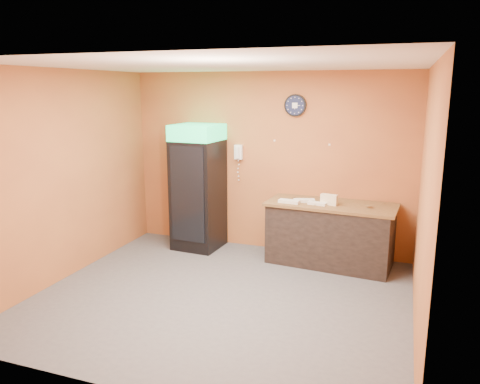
% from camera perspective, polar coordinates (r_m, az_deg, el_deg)
% --- Properties ---
extents(floor, '(4.50, 4.50, 0.00)m').
position_cam_1_polar(floor, '(5.98, -2.25, -12.66)').
color(floor, '#47474C').
rests_on(floor, ground).
extents(back_wall, '(4.50, 0.02, 2.80)m').
position_cam_1_polar(back_wall, '(7.39, 3.45, 3.62)').
color(back_wall, '#B46632').
rests_on(back_wall, floor).
extents(left_wall, '(0.02, 4.00, 2.80)m').
position_cam_1_polar(left_wall, '(6.69, -20.56, 1.89)').
color(left_wall, '#B46632').
rests_on(left_wall, floor).
extents(right_wall, '(0.02, 4.00, 2.80)m').
position_cam_1_polar(right_wall, '(5.14, 21.56, -1.20)').
color(right_wall, '#B46632').
rests_on(right_wall, floor).
extents(ceiling, '(4.50, 4.00, 0.02)m').
position_cam_1_polar(ceiling, '(5.41, -2.51, 15.24)').
color(ceiling, white).
rests_on(ceiling, back_wall).
extents(beverage_cooler, '(0.74, 0.75, 1.99)m').
position_cam_1_polar(beverage_cooler, '(7.47, -5.23, 0.35)').
color(beverage_cooler, black).
rests_on(beverage_cooler, floor).
extents(prep_counter, '(1.82, 0.94, 0.88)m').
position_cam_1_polar(prep_counter, '(7.01, 10.92, -5.16)').
color(prep_counter, black).
rests_on(prep_counter, floor).
extents(wall_clock, '(0.33, 0.06, 0.33)m').
position_cam_1_polar(wall_clock, '(7.17, 6.75, 10.44)').
color(wall_clock, black).
rests_on(wall_clock, back_wall).
extents(wall_phone, '(0.13, 0.11, 0.23)m').
position_cam_1_polar(wall_phone, '(7.46, -0.19, 4.89)').
color(wall_phone, white).
rests_on(wall_phone, back_wall).
extents(butcher_paper, '(1.90, 0.95, 0.04)m').
position_cam_1_polar(butcher_paper, '(6.89, 11.08, -1.53)').
color(butcher_paper, brown).
rests_on(butcher_paper, prep_counter).
extents(sub_roll_stack, '(0.25, 0.13, 0.15)m').
position_cam_1_polar(sub_roll_stack, '(6.78, 10.80, -0.91)').
color(sub_roll_stack, beige).
rests_on(sub_roll_stack, butcher_paper).
extents(wrapped_sandwich_left, '(0.31, 0.15, 0.04)m').
position_cam_1_polar(wrapped_sandwich_left, '(6.82, 6.00, -1.15)').
color(wrapped_sandwich_left, silver).
rests_on(wrapped_sandwich_left, butcher_paper).
extents(wrapped_sandwich_mid, '(0.28, 0.15, 0.04)m').
position_cam_1_polar(wrapped_sandwich_mid, '(6.76, 9.39, -1.39)').
color(wrapped_sandwich_mid, silver).
rests_on(wrapped_sandwich_mid, butcher_paper).
extents(wrapped_sandwich_right, '(0.33, 0.21, 0.04)m').
position_cam_1_polar(wrapped_sandwich_right, '(6.90, 7.83, -1.03)').
color(wrapped_sandwich_right, silver).
rests_on(wrapped_sandwich_right, butcher_paper).
extents(kitchen_tool, '(0.06, 0.06, 0.06)m').
position_cam_1_polar(kitchen_tool, '(6.97, 11.04, -0.95)').
color(kitchen_tool, silver).
rests_on(kitchen_tool, butcher_paper).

